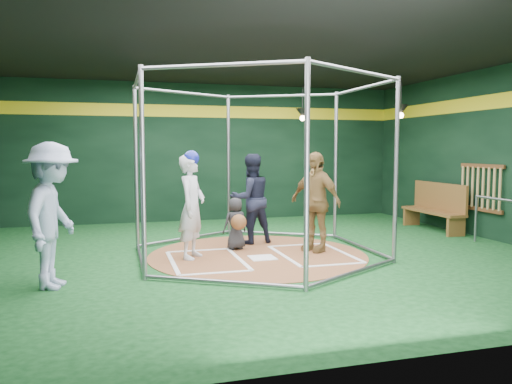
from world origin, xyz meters
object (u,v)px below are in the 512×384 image
object	(u,v)px
batter_figure	(192,205)
umpire	(251,199)
dugout_bench	(436,206)
visitor_leopard	(315,202)

from	to	relation	value
batter_figure	umpire	bearing A→B (deg)	38.43
batter_figure	dugout_bench	size ratio (longest dim) A/B	0.98
visitor_leopard	umpire	distance (m)	1.38
batter_figure	visitor_leopard	bearing A→B (deg)	0.05
batter_figure	visitor_leopard	size ratio (longest dim) A/B	1.01
umpire	dugout_bench	bearing A→B (deg)	174.89
batter_figure	umpire	world-z (taller)	batter_figure
visitor_leopard	umpire	bearing A→B (deg)	-169.04
batter_figure	visitor_leopard	distance (m)	2.23
umpire	dugout_bench	size ratio (longest dim) A/B	0.94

